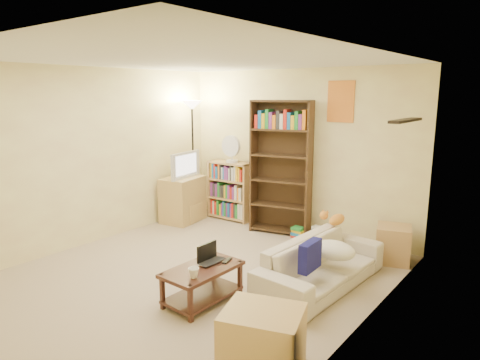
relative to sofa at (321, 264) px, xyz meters
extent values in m
plane|color=tan|center=(-1.32, -0.63, -0.26)|extent=(4.50, 4.50, 0.00)
cube|color=#FFFAAB|center=(-1.32, 1.62, 0.99)|extent=(4.00, 0.04, 2.50)
cube|color=#FFFAAB|center=(-3.32, -0.63, 0.99)|extent=(0.04, 4.50, 2.50)
cube|color=#FFFAAB|center=(0.68, -0.63, 0.99)|extent=(0.04, 4.50, 2.50)
cube|color=silver|center=(-1.32, -0.63, 2.24)|extent=(4.00, 4.50, 0.04)
cube|color=red|center=(-0.60, 1.61, 1.76)|extent=(0.40, 0.02, 0.58)
cube|color=black|center=(0.60, 0.67, 1.59)|extent=(0.12, 0.80, 0.03)
imported|color=beige|center=(0.00, 0.00, 0.00)|extent=(1.86, 0.91, 0.52)
cube|color=navy|center=(0.06, -0.39, 0.24)|extent=(0.12, 0.34, 0.31)
ellipsoid|color=silver|center=(0.13, 0.03, 0.19)|extent=(0.48, 0.34, 0.20)
ellipsoid|color=orange|center=(-0.15, 0.69, 0.33)|extent=(0.33, 0.16, 0.13)
sphere|color=orange|center=(-0.34, 0.70, 0.34)|extent=(0.11, 0.11, 0.11)
cube|color=#3A1E16|center=(-0.80, -1.09, 0.10)|extent=(0.49, 0.86, 0.04)
cube|color=#3A1E16|center=(-0.80, -1.09, -0.18)|extent=(0.46, 0.81, 0.03)
cube|color=#3A1E16|center=(-1.01, -1.46, -0.07)|extent=(0.04, 0.04, 0.38)
cube|color=#3A1E16|center=(-0.61, -1.46, -0.07)|extent=(0.04, 0.04, 0.38)
cube|color=#3A1E16|center=(-1.00, -0.71, -0.07)|extent=(0.04, 0.04, 0.38)
cube|color=#3A1E16|center=(-0.60, -0.72, -0.07)|extent=(0.04, 0.04, 0.38)
imported|color=black|center=(-0.75, -0.94, 0.13)|extent=(0.33, 0.23, 0.02)
cube|color=white|center=(-0.87, -0.94, 0.23)|extent=(0.02, 0.28, 0.19)
imported|color=white|center=(-0.70, -1.32, 0.17)|extent=(0.16, 0.16, 0.10)
cube|color=black|center=(-0.70, -0.81, 0.13)|extent=(0.09, 0.16, 0.02)
cube|color=tan|center=(-3.02, 0.82, 0.12)|extent=(0.61, 0.77, 0.75)
imported|color=black|center=(-3.02, 0.82, 0.71)|extent=(0.78, 0.34, 0.43)
cube|color=#462D1B|center=(-1.40, 1.33, 0.76)|extent=(0.96, 0.51, 2.04)
cube|color=tan|center=(-2.46, 1.42, 0.24)|extent=(0.79, 0.35, 1.00)
cylinder|color=silver|center=(-2.40, 1.40, 0.76)|extent=(0.20, 0.20, 0.04)
cylinder|color=silver|center=(-2.40, 1.40, 0.86)|extent=(0.02, 0.02, 0.20)
cylinder|color=silver|center=(-2.40, 1.37, 1.02)|extent=(0.35, 0.06, 0.35)
cylinder|color=black|center=(-3.03, 1.10, -0.24)|extent=(0.30, 0.30, 0.03)
cylinder|color=black|center=(-3.03, 1.10, 0.69)|extent=(0.03, 0.03, 1.90)
cone|color=beige|center=(-3.03, 1.10, 1.68)|extent=(0.34, 0.34, 0.15)
cube|color=tan|center=(0.40, 1.20, -0.02)|extent=(0.52, 0.52, 0.47)
cube|color=tan|center=(0.33, -1.63, -0.01)|extent=(0.73, 0.67, 0.50)
cube|color=red|center=(-1.04, 1.26, -0.18)|extent=(0.19, 0.15, 0.16)
cube|color=#1966B2|center=(-0.76, 1.37, -0.16)|extent=(0.19, 0.15, 0.20)
camera|label=1|loc=(2.04, -4.11, 1.89)|focal=32.00mm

